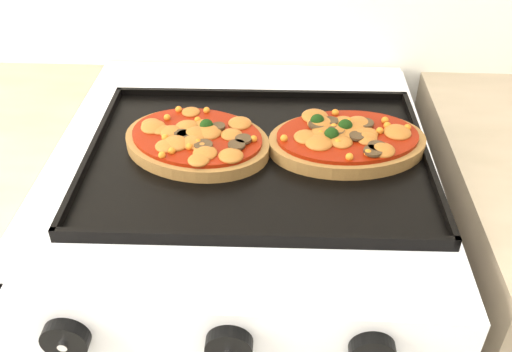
# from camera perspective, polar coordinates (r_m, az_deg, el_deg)

# --- Properties ---
(stove) EXTENTS (0.60, 0.60, 0.91)m
(stove) POSITION_cam_1_polar(r_m,az_deg,el_deg) (1.21, -1.14, -15.26)
(stove) COLOR white
(stove) RESTS_ON floor
(control_panel) EXTENTS (0.60, 0.02, 0.09)m
(control_panel) POSITION_cam_1_polar(r_m,az_deg,el_deg) (0.71, -3.28, -15.27)
(control_panel) COLOR white
(control_panel) RESTS_ON stove
(knob_left) EXTENTS (0.06, 0.02, 0.06)m
(knob_left) POSITION_cam_1_polar(r_m,az_deg,el_deg) (0.73, -18.50, -15.19)
(knob_left) COLOR black
(knob_left) RESTS_ON control_panel
(knob_center) EXTENTS (0.06, 0.02, 0.06)m
(knob_center) POSITION_cam_1_polar(r_m,az_deg,el_deg) (0.69, -2.72, -16.61)
(knob_center) COLOR black
(knob_center) RESTS_ON control_panel
(knob_right) EXTENTS (0.05, 0.02, 0.05)m
(knob_right) POSITION_cam_1_polar(r_m,az_deg,el_deg) (0.70, 11.55, -16.86)
(knob_right) COLOR black
(knob_right) RESTS_ON control_panel
(baking_tray) EXTENTS (0.52, 0.39, 0.02)m
(baking_tray) POSITION_cam_1_polar(r_m,az_deg,el_deg) (0.86, 0.17, 2.10)
(baking_tray) COLOR black
(baking_tray) RESTS_ON stove
(pizza_left) EXTENTS (0.27, 0.23, 0.03)m
(pizza_left) POSITION_cam_1_polar(r_m,az_deg,el_deg) (0.87, -5.93, 3.65)
(pizza_left) COLOR olive
(pizza_left) RESTS_ON baking_tray
(pizza_right) EXTENTS (0.26, 0.19, 0.04)m
(pizza_right) POSITION_cam_1_polar(r_m,az_deg,el_deg) (0.88, 9.11, 3.61)
(pizza_right) COLOR olive
(pizza_right) RESTS_ON baking_tray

